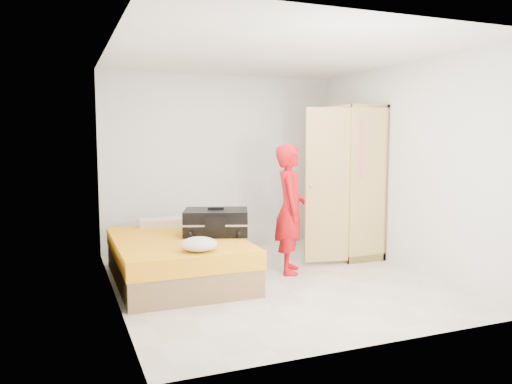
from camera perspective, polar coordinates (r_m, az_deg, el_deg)
name	(u,v)px	position (r m, az deg, el deg)	size (l,w,h in m)	color
room	(275,170)	(5.73, 2.15, 2.57)	(4.00, 4.02, 2.60)	beige
bed	(178,259)	(5.97, -8.96, -7.54)	(1.42, 2.02, 0.50)	olive
wardrobe	(344,185)	(7.19, 9.98, 0.80)	(1.16, 1.20, 2.10)	tan
person	(290,209)	(6.14, 3.93, -1.96)	(0.58, 0.38, 1.59)	red
suitcase	(216,222)	(6.05, -4.60, -3.45)	(0.92, 0.78, 0.33)	black
round_cushion	(199,244)	(5.20, -6.53, -5.94)	(0.38, 0.38, 0.14)	silver
pillow	(161,222)	(6.72, -10.81, -3.43)	(0.56, 0.28, 0.10)	silver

